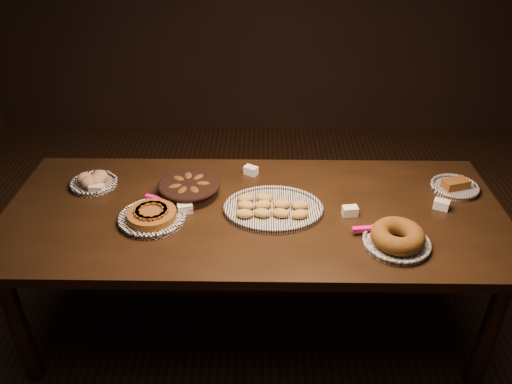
{
  "coord_description": "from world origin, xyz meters",
  "views": [
    {
      "loc": [
        0.04,
        -1.97,
        2.11
      ],
      "look_at": [
        0.01,
        0.05,
        0.82
      ],
      "focal_mm": 35.0,
      "sensor_mm": 36.0,
      "label": 1
    }
  ],
  "objects_px": {
    "buffet_table": "(254,222)",
    "apple_tart_plate": "(152,216)",
    "bundt_cake_plate": "(397,238)",
    "madeleine_platter": "(272,208)"
  },
  "relations": [
    {
      "from": "bundt_cake_plate",
      "to": "buffet_table",
      "type": "bearing_deg",
      "value": 156.68
    },
    {
      "from": "apple_tart_plate",
      "to": "bundt_cake_plate",
      "type": "bearing_deg",
      "value": 2.7
    },
    {
      "from": "apple_tart_plate",
      "to": "bundt_cake_plate",
      "type": "xyz_separation_m",
      "value": [
        1.09,
        -0.17,
        0.02
      ]
    },
    {
      "from": "apple_tart_plate",
      "to": "bundt_cake_plate",
      "type": "distance_m",
      "value": 1.1
    },
    {
      "from": "buffet_table",
      "to": "apple_tart_plate",
      "type": "bearing_deg",
      "value": -169.34
    },
    {
      "from": "madeleine_platter",
      "to": "apple_tart_plate",
      "type": "bearing_deg",
      "value": -169.36
    },
    {
      "from": "apple_tart_plate",
      "to": "madeleine_platter",
      "type": "relative_size",
      "value": 0.74
    },
    {
      "from": "apple_tart_plate",
      "to": "madeleine_platter",
      "type": "xyz_separation_m",
      "value": [
        0.56,
        0.08,
        -0.0
      ]
    },
    {
      "from": "madeleine_platter",
      "to": "bundt_cake_plate",
      "type": "height_order",
      "value": "bundt_cake_plate"
    },
    {
      "from": "apple_tart_plate",
      "to": "madeleine_platter",
      "type": "height_order",
      "value": "apple_tart_plate"
    }
  ]
}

